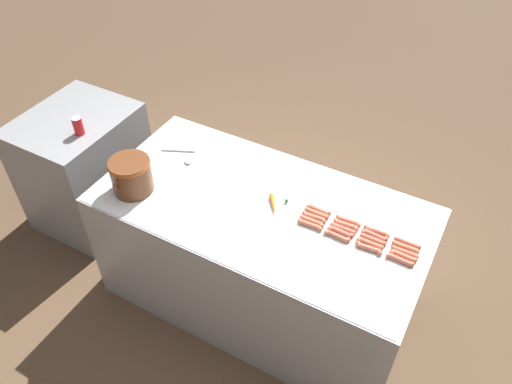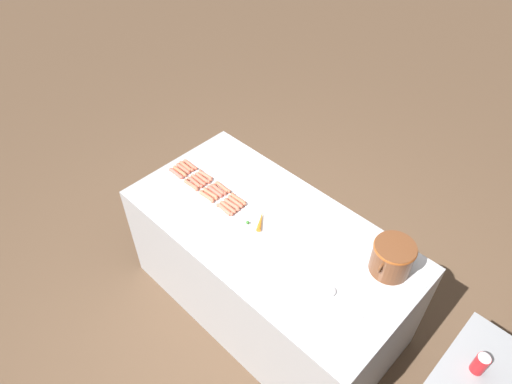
% 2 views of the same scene
% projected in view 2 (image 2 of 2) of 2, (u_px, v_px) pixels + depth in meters
% --- Properties ---
extents(ground_plane, '(20.00, 20.00, 0.00)m').
position_uv_depth(ground_plane, '(267.00, 302.00, 3.55)').
color(ground_plane, brown).
extents(griddle_counter, '(0.99, 1.94, 0.88)m').
position_uv_depth(griddle_counter, '(268.00, 268.00, 3.24)').
color(griddle_counter, '#ADAFB5').
rests_on(griddle_counter, ground_plane).
extents(hot_dog_0, '(0.03, 0.15, 0.03)m').
position_uv_depth(hot_dog_0, '(190.00, 165.00, 3.35)').
color(hot_dog_0, '#CD6850').
rests_on(hot_dog_0, griddle_counter).
extents(hot_dog_1, '(0.04, 0.15, 0.03)m').
position_uv_depth(hot_dog_1, '(205.00, 175.00, 3.27)').
color(hot_dog_1, '#D76F55').
rests_on(hot_dog_1, griddle_counter).
extents(hot_dog_2, '(0.03, 0.15, 0.03)m').
position_uv_depth(hot_dog_2, '(223.00, 187.00, 3.18)').
color(hot_dog_2, '#C96E51').
rests_on(hot_dog_2, griddle_counter).
extents(hot_dog_3, '(0.03, 0.15, 0.03)m').
position_uv_depth(hot_dog_3, '(238.00, 199.00, 3.10)').
color(hot_dog_3, '#CA6B4C').
rests_on(hot_dog_3, griddle_counter).
extents(hot_dog_4, '(0.03, 0.15, 0.03)m').
position_uv_depth(hot_dog_4, '(186.00, 166.00, 3.34)').
color(hot_dog_4, '#D26B4E').
rests_on(hot_dog_4, griddle_counter).
extents(hot_dog_5, '(0.03, 0.15, 0.03)m').
position_uv_depth(hot_dog_5, '(202.00, 178.00, 3.25)').
color(hot_dog_5, '#CA6951').
rests_on(hot_dog_5, griddle_counter).
extents(hot_dog_6, '(0.03, 0.15, 0.03)m').
position_uv_depth(hot_dog_6, '(218.00, 190.00, 3.16)').
color(hot_dog_6, '#D0654F').
rests_on(hot_dog_6, griddle_counter).
extents(hot_dog_7, '(0.03, 0.15, 0.03)m').
position_uv_depth(hot_dog_7, '(235.00, 202.00, 3.08)').
color(hot_dog_7, '#CE6C52').
rests_on(hot_dog_7, griddle_counter).
extents(hot_dog_8, '(0.03, 0.15, 0.03)m').
position_uv_depth(hot_dog_8, '(183.00, 168.00, 3.32)').
color(hot_dog_8, '#D1654F').
rests_on(hot_dog_8, griddle_counter).
extents(hot_dog_9, '(0.03, 0.15, 0.03)m').
position_uv_depth(hot_dog_9, '(198.00, 180.00, 3.23)').
color(hot_dog_9, '#D3674F').
rests_on(hot_dog_9, griddle_counter).
extents(hot_dog_10, '(0.03, 0.15, 0.03)m').
position_uv_depth(hot_dog_10, '(215.00, 191.00, 3.15)').
color(hot_dog_10, '#D86553').
rests_on(hot_dog_10, griddle_counter).
extents(hot_dog_11, '(0.04, 0.15, 0.03)m').
position_uv_depth(hot_dog_11, '(232.00, 204.00, 3.06)').
color(hot_dog_11, '#CA6F56').
rests_on(hot_dog_11, griddle_counter).
extents(hot_dog_12, '(0.03, 0.15, 0.03)m').
position_uv_depth(hot_dog_12, '(180.00, 171.00, 3.30)').
color(hot_dog_12, '#D2714E').
rests_on(hot_dog_12, griddle_counter).
extents(hot_dog_13, '(0.04, 0.15, 0.03)m').
position_uv_depth(hot_dog_13, '(195.00, 182.00, 3.22)').
color(hot_dog_13, '#D26851').
rests_on(hot_dog_13, griddle_counter).
extents(hot_dog_14, '(0.03, 0.15, 0.03)m').
position_uv_depth(hot_dog_14, '(211.00, 194.00, 3.13)').
color(hot_dog_14, '#D77253').
rests_on(hot_dog_14, griddle_counter).
extents(hot_dog_15, '(0.03, 0.15, 0.03)m').
position_uv_depth(hot_dog_15, '(228.00, 207.00, 3.04)').
color(hot_dog_15, '#D76E53').
rests_on(hot_dog_15, griddle_counter).
extents(hot_dog_16, '(0.03, 0.15, 0.03)m').
position_uv_depth(hot_dog_16, '(176.00, 173.00, 3.28)').
color(hot_dog_16, '#CE6455').
rests_on(hot_dog_16, griddle_counter).
extents(hot_dog_17, '(0.03, 0.15, 0.03)m').
position_uv_depth(hot_dog_17, '(191.00, 185.00, 3.20)').
color(hot_dog_17, '#D06A4F').
rests_on(hot_dog_17, griddle_counter).
extents(hot_dog_18, '(0.03, 0.15, 0.03)m').
position_uv_depth(hot_dog_18, '(207.00, 196.00, 3.12)').
color(hot_dog_18, '#D57254').
rests_on(hot_dog_18, griddle_counter).
extents(hot_dog_19, '(0.03, 0.15, 0.03)m').
position_uv_depth(hot_dog_19, '(225.00, 210.00, 3.03)').
color(hot_dog_19, '#D46F56').
rests_on(hot_dog_19, griddle_counter).
extents(bean_pot, '(0.31, 0.25, 0.21)m').
position_uv_depth(bean_pot, '(393.00, 256.00, 2.62)').
color(bean_pot, brown).
rests_on(bean_pot, griddle_counter).
extents(serving_spoon, '(0.15, 0.26, 0.02)m').
position_uv_depth(serving_spoon, '(336.00, 298.00, 2.55)').
color(serving_spoon, '#B7B7BC').
rests_on(serving_spoon, griddle_counter).
extents(carrot, '(0.16, 0.12, 0.03)m').
position_uv_depth(carrot, '(260.00, 221.00, 2.95)').
color(carrot, orange).
rests_on(carrot, griddle_counter).
extents(soda_can, '(0.07, 0.07, 0.12)m').
position_uv_depth(soda_can, '(480.00, 364.00, 2.20)').
color(soda_can, red).
rests_on(soda_can, back_cabinet).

